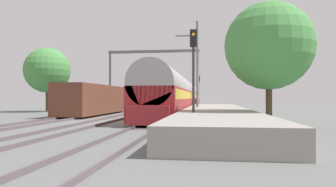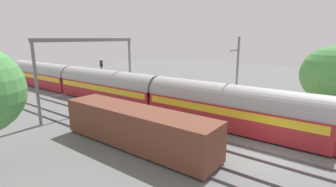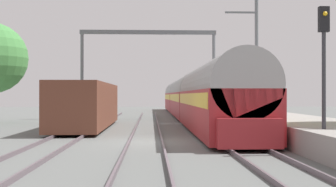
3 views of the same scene
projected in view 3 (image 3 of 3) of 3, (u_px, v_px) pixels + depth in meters
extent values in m
plane|color=slate|center=(146.00, 142.00, 19.22)|extent=(120.00, 120.00, 0.00)
cube|color=#5F5359|center=(43.00, 141.00, 19.03)|extent=(0.08, 60.00, 0.16)
cube|color=#5F5359|center=(76.00, 141.00, 19.09)|extent=(0.08, 60.00, 0.16)
cube|color=#5F5359|center=(130.00, 141.00, 19.19)|extent=(0.08, 60.00, 0.16)
cube|color=#5F5359|center=(162.00, 140.00, 19.24)|extent=(0.08, 60.00, 0.16)
cube|color=#5F5359|center=(215.00, 140.00, 19.34)|extent=(0.08, 60.00, 0.16)
cube|color=#5F5359|center=(246.00, 140.00, 19.40)|extent=(0.08, 60.00, 0.16)
cube|color=gray|center=(299.00, 128.00, 21.52)|extent=(4.40, 28.00, 0.90)
cube|color=maroon|center=(216.00, 110.00, 23.90)|extent=(2.90, 16.00, 2.20)
cube|color=gold|center=(216.00, 99.00, 23.90)|extent=(2.93, 15.36, 0.64)
cylinder|color=#9B9B9B|center=(216.00, 87.00, 23.90)|extent=(2.84, 16.00, 2.84)
cube|color=maroon|center=(189.00, 104.00, 40.23)|extent=(2.90, 16.00, 2.20)
cube|color=gold|center=(189.00, 98.00, 40.24)|extent=(2.93, 15.36, 0.64)
cylinder|color=#9B9B9B|center=(189.00, 90.00, 40.24)|extent=(2.84, 16.00, 2.84)
cube|color=maroon|center=(178.00, 102.00, 56.57)|extent=(2.90, 16.00, 2.20)
cube|color=gold|center=(178.00, 97.00, 56.57)|extent=(2.93, 15.36, 0.64)
cylinder|color=#9B9B9B|center=(178.00, 92.00, 56.58)|extent=(2.84, 16.00, 2.84)
cube|color=maroon|center=(250.00, 133.00, 15.65)|extent=(2.40, 0.50, 1.10)
cube|color=brown|center=(88.00, 105.00, 27.50)|extent=(2.80, 13.00, 2.70)
cube|color=black|center=(88.00, 125.00, 27.50)|extent=(2.52, 11.96, 0.10)
cylinder|color=#3C3C3C|center=(208.00, 114.00, 39.29)|extent=(0.19, 0.19, 0.85)
cube|color=maroon|center=(208.00, 105.00, 39.29)|extent=(0.42, 0.27, 0.64)
sphere|color=tan|center=(208.00, 101.00, 39.30)|extent=(0.24, 0.24, 0.24)
cylinder|color=#2D2D33|center=(324.00, 93.00, 15.21)|extent=(0.14, 0.14, 4.34)
cube|color=black|center=(324.00, 19.00, 15.22)|extent=(0.36, 0.20, 0.90)
sphere|color=yellow|center=(325.00, 14.00, 15.10)|extent=(0.16, 0.16, 0.16)
cylinder|color=#2D2D33|center=(205.00, 97.00, 43.69)|extent=(0.14, 0.14, 3.95)
cube|color=black|center=(205.00, 73.00, 43.70)|extent=(0.36, 0.20, 0.90)
sphere|color=red|center=(205.00, 72.00, 43.58)|extent=(0.16, 0.16, 0.16)
cylinder|color=slate|center=(82.00, 77.00, 37.75)|extent=(0.28, 0.28, 7.50)
cylinder|color=slate|center=(214.00, 77.00, 38.22)|extent=(0.28, 0.28, 7.50)
cube|color=slate|center=(148.00, 32.00, 38.00)|extent=(12.04, 0.24, 0.36)
cylinder|color=slate|center=(257.00, 62.00, 24.39)|extent=(0.20, 0.20, 8.00)
cube|color=slate|center=(241.00, 12.00, 24.37)|extent=(1.80, 0.10, 0.10)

